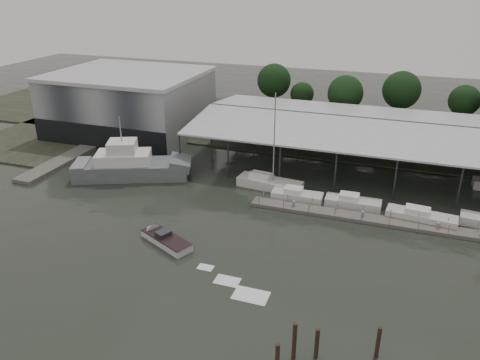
% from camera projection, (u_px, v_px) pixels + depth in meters
% --- Properties ---
extents(ground, '(200.00, 200.00, 0.00)m').
position_uv_depth(ground, '(215.00, 242.00, 48.89)').
color(ground, '#252C23').
rests_on(ground, ground).
extents(land_strip_far, '(140.00, 30.00, 0.30)m').
position_uv_depth(land_strip_far, '(302.00, 127.00, 85.13)').
color(land_strip_far, '#3E4332').
rests_on(land_strip_far, ground).
extents(land_strip_west, '(20.00, 40.00, 0.30)m').
position_uv_depth(land_strip_west, '(77.00, 124.00, 86.86)').
color(land_strip_west, '#3E4332').
rests_on(land_strip_west, ground).
extents(storage_warehouse, '(24.50, 20.50, 10.50)m').
position_uv_depth(storage_warehouse, '(130.00, 102.00, 81.09)').
color(storage_warehouse, '#92979B').
rests_on(storage_warehouse, ground).
extents(covered_boat_shed, '(58.24, 24.00, 6.96)m').
position_uv_depth(covered_boat_shed, '(402.00, 126.00, 65.46)').
color(covered_boat_shed, silver).
rests_on(covered_boat_shed, ground).
extents(trawler_dock, '(3.00, 18.00, 0.50)m').
position_uv_depth(trawler_dock, '(65.00, 159.00, 69.95)').
color(trawler_dock, slate).
rests_on(trawler_dock, ground).
extents(floating_dock, '(28.00, 2.00, 1.40)m').
position_uv_depth(floating_dock, '(371.00, 219.00, 52.91)').
color(floating_dock, slate).
rests_on(floating_dock, ground).
extents(grey_trawler, '(16.44, 10.44, 8.84)m').
position_uv_depth(grey_trawler, '(132.00, 166.00, 63.98)').
color(grey_trawler, slate).
rests_on(grey_trawler, ground).
extents(white_sailboat, '(8.70, 3.50, 12.81)m').
position_uv_depth(white_sailboat, '(269.00, 183.00, 60.97)').
color(white_sailboat, silver).
rests_on(white_sailboat, ground).
extents(speedboat_underway, '(16.77, 9.12, 2.00)m').
position_uv_depth(speedboat_underway, '(163.00, 238.00, 48.74)').
color(speedboat_underway, silver).
rests_on(speedboat_underway, ground).
extents(moored_cruiser_0, '(6.27, 2.35, 1.70)m').
position_uv_depth(moored_cruiser_0, '(297.00, 196.00, 57.63)').
color(moored_cruiser_0, silver).
rests_on(moored_cruiser_0, ground).
extents(moored_cruiser_1, '(6.56, 2.26, 1.70)m').
position_uv_depth(moored_cruiser_1, '(352.00, 202.00, 55.92)').
color(moored_cruiser_1, silver).
rests_on(moored_cruiser_1, ground).
extents(moored_cruiser_2, '(7.80, 3.01, 1.70)m').
position_uv_depth(moored_cruiser_2, '(421.00, 217.00, 52.64)').
color(moored_cruiser_2, silver).
rests_on(moored_cruiser_2, ground).
extents(horizon_tree_line, '(70.73, 11.35, 10.07)m').
position_uv_depth(horizon_tree_line, '(431.00, 98.00, 81.41)').
color(horizon_tree_line, black).
rests_on(horizon_tree_line, ground).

